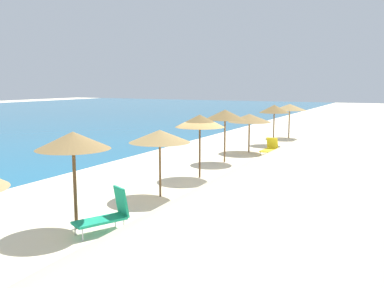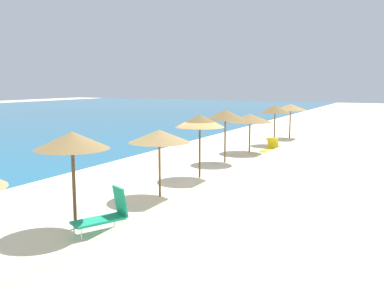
{
  "view_description": "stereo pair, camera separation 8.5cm",
  "coord_description": "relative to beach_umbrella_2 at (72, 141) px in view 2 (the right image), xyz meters",
  "views": [
    {
      "loc": [
        -16.62,
        -7.71,
        4.18
      ],
      "look_at": [
        0.13,
        0.83,
        1.47
      ],
      "focal_mm": 39.45,
      "sensor_mm": 36.0,
      "label": 1
    },
    {
      "loc": [
        -16.58,
        -7.78,
        4.18
      ],
      "look_at": [
        0.13,
        0.83,
        1.47
      ],
      "focal_mm": 39.45,
      "sensor_mm": 36.0,
      "label": 2
    }
  ],
  "objects": [
    {
      "name": "beach_ball",
      "position": [
        8.17,
        -3.45,
        -2.41
      ],
      "size": [
        0.33,
        0.33,
        0.33
      ],
      "primitive_type": "sphere",
      "color": "blue",
      "rests_on": "ground_plane"
    },
    {
      "name": "beach_umbrella_5",
      "position": [
        11.61,
        0.2,
        -0.03
      ],
      "size": [
        2.15,
        2.15,
        2.82
      ],
      "color": "brown",
      "rests_on": "ground_plane"
    },
    {
      "name": "beach_umbrella_6",
      "position": [
        15.34,
        0.14,
        -0.48
      ],
      "size": [
        2.59,
        2.59,
        2.35
      ],
      "color": "brown",
      "rests_on": "ground_plane"
    },
    {
      "name": "lounge_chair_3",
      "position": [
        15.02,
        -1.26,
        -2.19
      ],
      "size": [
        1.54,
        0.7,
        0.98
      ],
      "rotation": [
        0.0,
        0.0,
        1.55
      ],
      "color": "yellow",
      "rests_on": "ground_plane"
    },
    {
      "name": "beach_umbrella_4",
      "position": [
        7.68,
        -0.24,
        -0.04
      ],
      "size": [
        2.19,
        2.19,
        2.82
      ],
      "color": "brown",
      "rests_on": "ground_plane"
    },
    {
      "name": "beach_umbrella_3",
      "position": [
        4.13,
        -0.33,
        -0.31
      ],
      "size": [
        2.26,
        2.26,
        2.5
      ],
      "color": "brown",
      "rests_on": "ground_plane"
    },
    {
      "name": "beach_umbrella_8",
      "position": [
        23.22,
        -0.33,
        -0.2
      ],
      "size": [
        2.51,
        2.51,
        2.62
      ],
      "color": "brown",
      "rests_on": "ground_plane"
    },
    {
      "name": "ground_plane",
      "position": [
        7.66,
        -0.62,
        -2.58
      ],
      "size": [
        160.0,
        160.0,
        0.0
      ],
      "primitive_type": "plane",
      "color": "beige"
    },
    {
      "name": "lounge_chair_2",
      "position": [
        0.22,
        -0.95,
        -2.06
      ],
      "size": [
        1.64,
        1.21,
        1.24
      ],
      "rotation": [
        0.0,
        0.0,
        1.12
      ],
      "color": "#199972",
      "rests_on": "ground_plane"
    },
    {
      "name": "beach_umbrella_7",
      "position": [
        19.26,
        -0.26,
        -0.13
      ],
      "size": [
        2.06,
        2.06,
        2.73
      ],
      "color": "brown",
      "rests_on": "ground_plane"
    },
    {
      "name": "beach_umbrella_2",
      "position": [
        0.0,
        0.0,
        0.0
      ],
      "size": [
        2.11,
        2.11,
        2.84
      ],
      "color": "brown",
      "rests_on": "ground_plane"
    },
    {
      "name": "dune_ridge",
      "position": [
        6.4,
        -7.73,
        -0.98
      ],
      "size": [
        44.88,
        7.86,
        3.19
      ],
      "primitive_type": "ellipsoid",
      "rotation": [
        0.0,
        0.0,
        -0.07
      ],
      "color": "beige",
      "rests_on": "ground_plane"
    }
  ]
}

